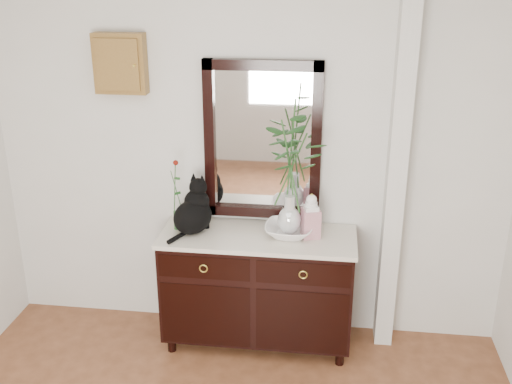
# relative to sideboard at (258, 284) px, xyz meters

# --- Properties ---
(wall_back) EXTENTS (3.60, 0.04, 2.70)m
(wall_back) POSITION_rel_sideboard_xyz_m (-0.10, 0.25, 0.88)
(wall_back) COLOR silver
(wall_back) RESTS_ON ground
(pilaster) EXTENTS (0.12, 0.20, 2.70)m
(pilaster) POSITION_rel_sideboard_xyz_m (0.90, 0.17, 0.88)
(pilaster) COLOR silver
(pilaster) RESTS_ON ground
(sideboard) EXTENTS (1.33, 0.52, 0.82)m
(sideboard) POSITION_rel_sideboard_xyz_m (0.00, 0.00, 0.00)
(sideboard) COLOR black
(sideboard) RESTS_ON ground
(wall_mirror) EXTENTS (0.80, 0.06, 1.10)m
(wall_mirror) POSITION_rel_sideboard_xyz_m (-0.00, 0.24, 0.97)
(wall_mirror) COLOR black
(wall_mirror) RESTS_ON wall_back
(key_cabinet) EXTENTS (0.35, 0.10, 0.40)m
(key_cabinet) POSITION_rel_sideboard_xyz_m (-0.95, 0.21, 1.48)
(key_cabinet) COLOR brown
(key_cabinet) RESTS_ON wall_back
(cat) EXTENTS (0.37, 0.41, 0.38)m
(cat) POSITION_rel_sideboard_xyz_m (-0.45, -0.01, 0.56)
(cat) COLOR black
(cat) RESTS_ON sideboard
(lotus_bowl) EXTENTS (0.34, 0.34, 0.08)m
(lotus_bowl) POSITION_rel_sideboard_xyz_m (0.21, 0.02, 0.42)
(lotus_bowl) COLOR white
(lotus_bowl) RESTS_ON sideboard
(vase_branches) EXTENTS (0.59, 0.59, 0.94)m
(vase_branches) POSITION_rel_sideboard_xyz_m (0.21, 0.02, 0.87)
(vase_branches) COLOR silver
(vase_branches) RESTS_ON lotus_bowl
(bud_vase_rose) EXTENTS (0.08, 0.08, 0.51)m
(bud_vase_rose) POSITION_rel_sideboard_xyz_m (-0.57, 0.03, 0.63)
(bud_vase_rose) COLOR #2D602F
(bud_vase_rose) RESTS_ON sideboard
(ginger_jar) EXTENTS (0.14, 0.14, 0.31)m
(ginger_jar) POSITION_rel_sideboard_xyz_m (0.35, 0.02, 0.53)
(ginger_jar) COLOR white
(ginger_jar) RESTS_ON sideboard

